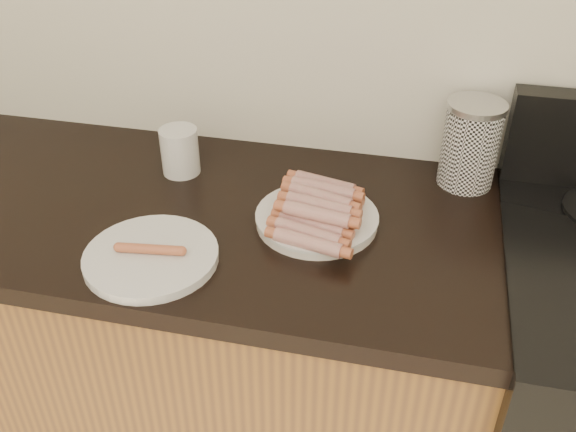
% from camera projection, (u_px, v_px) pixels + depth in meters
% --- Properties ---
extents(cabinet_base, '(2.20, 0.59, 0.86)m').
position_uv_depth(cabinet_base, '(35.00, 334.00, 1.68)').
color(cabinet_base, brown).
rests_on(cabinet_base, floor).
extents(main_plate, '(0.28, 0.28, 0.02)m').
position_uv_depth(main_plate, '(317.00, 220.00, 1.28)').
color(main_plate, white).
rests_on(main_plate, counter_slab).
extents(side_plate, '(0.25, 0.25, 0.02)m').
position_uv_depth(side_plate, '(151.00, 257.00, 1.18)').
color(side_plate, white).
rests_on(side_plate, counter_slab).
extents(hotdog_pile, '(0.13, 0.27, 0.05)m').
position_uv_depth(hotdog_pile, '(317.00, 208.00, 1.26)').
color(hotdog_pile, maroon).
rests_on(hotdog_pile, main_plate).
extents(plain_sausages, '(0.12, 0.03, 0.02)m').
position_uv_depth(plain_sausages, '(150.00, 249.00, 1.17)').
color(plain_sausages, '#B66B3E').
rests_on(plain_sausages, side_plate).
extents(canister, '(0.12, 0.12, 0.19)m').
position_uv_depth(canister, '(470.00, 144.00, 1.35)').
color(canister, silver).
rests_on(canister, counter_slab).
extents(mug, '(0.11, 0.11, 0.11)m').
position_uv_depth(mug, '(180.00, 151.00, 1.42)').
color(mug, white).
rests_on(mug, counter_slab).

